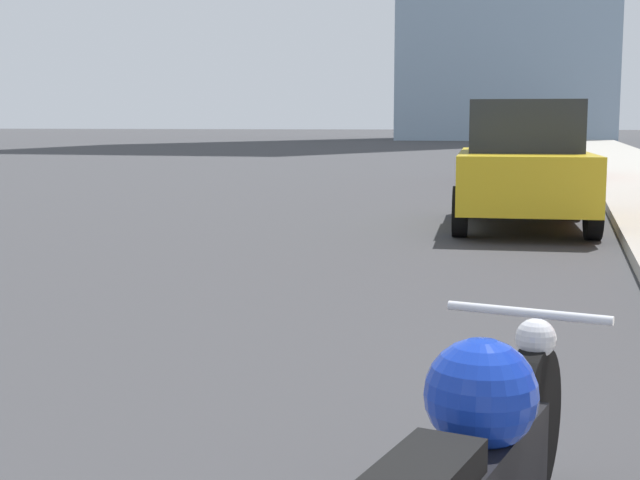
{
  "coord_description": "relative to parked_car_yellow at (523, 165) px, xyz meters",
  "views": [
    {
      "loc": [
        2.86,
        1.58,
        1.49
      ],
      "look_at": [
        1.48,
        6.65,
        0.8
      ],
      "focal_mm": 50.0,
      "sensor_mm": 36.0,
      "label": 1
    }
  ],
  "objects": [
    {
      "name": "sidewalk",
      "position": [
        2.81,
        25.37,
        -0.82
      ],
      "size": [
        3.06,
        240.0,
        0.15
      ],
      "color": "#9E998E",
      "rests_on": "ground_plane"
    },
    {
      "name": "parked_car_yellow",
      "position": [
        0.0,
        0.0,
        0.0
      ],
      "size": [
        2.15,
        4.18,
        1.8
      ],
      "rotation": [
        0.0,
        0.0,
        0.09
      ],
      "color": "gold",
      "rests_on": "ground_plane"
    },
    {
      "name": "parked_car_red",
      "position": [
        0.1,
        10.56,
        -0.03
      ],
      "size": [
        1.94,
        4.08,
        1.71
      ],
      "rotation": [
        0.0,
        0.0,
        -0.02
      ],
      "color": "red",
      "rests_on": "ground_plane"
    }
  ]
}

